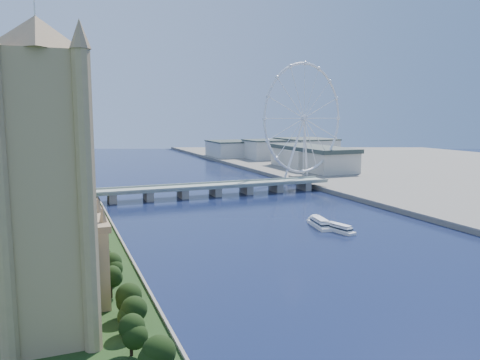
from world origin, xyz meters
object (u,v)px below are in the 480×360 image
victoria_tower (44,173)px  tour_boat_near (320,227)px  tour_boat_far (339,232)px  london_eye (304,119)px

victoria_tower → tour_boat_near: bearing=33.8°
victoria_tower → tour_boat_far: (163.47, 90.95, -54.49)m
victoria_tower → tour_boat_near: (158.96, 106.42, -54.49)m
victoria_tower → london_eye: size_ratio=0.90×
london_eye → tour_boat_far: 238.05m
london_eye → tour_boat_far: (-91.51, -209.13, -67.52)m
tour_boat_near → london_eye: bearing=73.9°
victoria_tower → tour_boat_far: victoria_tower is taller
london_eye → tour_boat_near: (-96.02, -193.65, -67.52)m
tour_boat_far → victoria_tower: bearing=-164.2°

